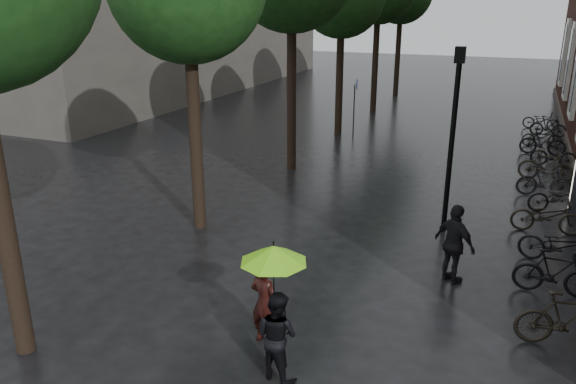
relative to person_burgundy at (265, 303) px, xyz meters
The scene contains 7 objects.
person_burgundy is the anchor object (origin of this frame).
person_black 0.99m from the person_burgundy, 53.85° to the right, with size 0.73×0.57×1.51m, color black.
lime_umbrella 1.30m from the person_burgundy, 48.47° to the right, with size 1.10×1.10×1.63m.
pedestrian_walking 4.53m from the person_burgundy, 52.37° to the left, with size 1.03×0.43×1.75m, color black.
parked_bicycles 11.84m from the person_burgundy, 65.95° to the left, with size 2.18×19.63×1.04m.
lamp_post 7.11m from the person_burgundy, 70.93° to the left, with size 0.24×0.24×4.71m.
cycle_sign 16.47m from the person_burgundy, 100.60° to the left, with size 0.13×0.45×2.50m.
Camera 1 is at (3.38, -4.96, 5.75)m, focal length 35.00 mm.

